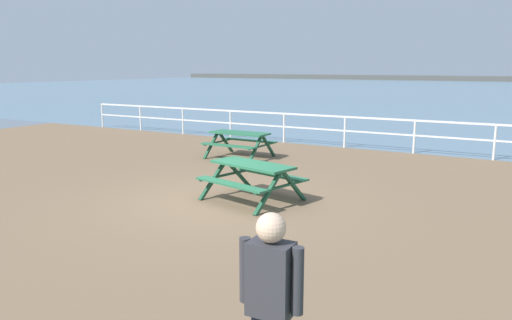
# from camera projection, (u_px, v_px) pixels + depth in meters

# --- Properties ---
(ground_plane) EXTENTS (30.00, 24.00, 0.20)m
(ground_plane) POSITION_uv_depth(u_px,v_px,m) (216.00, 205.00, 10.11)
(ground_plane) COLOR brown
(sea_band) EXTENTS (142.00, 90.00, 0.01)m
(sea_band) POSITION_uv_depth(u_px,v_px,m) (481.00, 91.00, 55.09)
(sea_band) COLOR slate
(sea_band) RESTS_ON ground
(distant_shoreline) EXTENTS (142.00, 6.00, 1.80)m
(distant_shoreline) POSITION_uv_depth(u_px,v_px,m) (505.00, 81.00, 91.77)
(distant_shoreline) COLOR #4C4C47
(distant_shoreline) RESTS_ON ground
(seaward_railing) EXTENTS (23.07, 0.07, 1.08)m
(seaward_railing) POSITION_uv_depth(u_px,v_px,m) (345.00, 125.00, 16.56)
(seaward_railing) COLOR white
(seaward_railing) RESTS_ON ground
(picnic_table_near_left) EXTENTS (2.10, 1.88, 0.80)m
(picnic_table_near_left) POSITION_uv_depth(u_px,v_px,m) (252.00, 173.00, 10.03)
(picnic_table_near_left) COLOR #286B47
(picnic_table_near_left) RESTS_ON ground
(picnic_table_near_right) EXTENTS (1.84, 1.58, 0.80)m
(picnic_table_near_right) POSITION_uv_depth(u_px,v_px,m) (240.00, 138.00, 14.77)
(picnic_table_near_right) COLOR #286B47
(picnic_table_near_right) RESTS_ON ground
(visitor) EXTENTS (0.53, 0.23, 1.66)m
(visitor) POSITION_uv_depth(u_px,v_px,m) (271.00, 302.00, 3.74)
(visitor) COLOR #1E2338
(visitor) RESTS_ON ground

